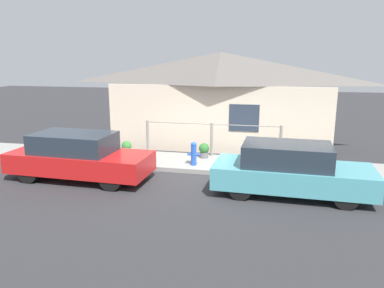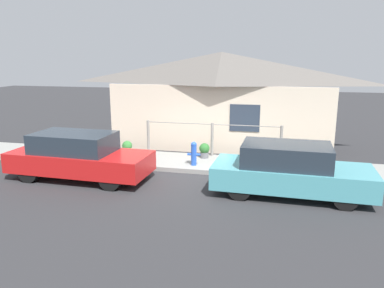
# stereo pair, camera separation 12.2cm
# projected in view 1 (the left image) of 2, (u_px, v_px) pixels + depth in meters

# --- Properties ---
(ground_plane) EXTENTS (60.00, 60.00, 0.00)m
(ground_plane) POSITION_uv_depth(u_px,v_px,m) (202.00, 174.00, 11.81)
(ground_plane) COLOR #2D2D30
(sidewalk) EXTENTS (24.00, 1.96, 0.15)m
(sidewalk) POSITION_uv_depth(u_px,v_px,m) (208.00, 164.00, 12.72)
(sidewalk) COLOR gray
(sidewalk) RESTS_ON ground_plane
(house) EXTENTS (8.91, 2.23, 3.80)m
(house) POSITION_uv_depth(u_px,v_px,m) (220.00, 73.00, 14.59)
(house) COLOR beige
(house) RESTS_ON ground_plane
(fence) EXTENTS (4.90, 0.10, 1.19)m
(fence) POSITION_uv_depth(u_px,v_px,m) (212.00, 138.00, 13.34)
(fence) COLOR gray
(fence) RESTS_ON sidewalk
(car_left) EXTENTS (4.32, 1.76, 1.41)m
(car_left) POSITION_uv_depth(u_px,v_px,m) (78.00, 156.00, 11.22)
(car_left) COLOR red
(car_left) RESTS_ON ground_plane
(car_right) EXTENTS (4.21, 1.75, 1.40)m
(car_right) POSITION_uv_depth(u_px,v_px,m) (290.00, 170.00, 9.95)
(car_right) COLOR teal
(car_right) RESTS_ON ground_plane
(fire_hydrant) EXTENTS (0.43, 0.19, 0.79)m
(fire_hydrant) POSITION_uv_depth(u_px,v_px,m) (194.00, 153.00, 12.21)
(fire_hydrant) COLOR blue
(fire_hydrant) RESTS_ON sidewalk
(potted_plant_near_hydrant) EXTENTS (0.37, 0.37, 0.53)m
(potted_plant_near_hydrant) POSITION_uv_depth(u_px,v_px,m) (204.00, 150.00, 13.12)
(potted_plant_near_hydrant) COLOR slate
(potted_plant_near_hydrant) RESTS_ON sidewalk
(potted_plant_by_fence) EXTENTS (0.36, 0.36, 0.51)m
(potted_plant_by_fence) POSITION_uv_depth(u_px,v_px,m) (127.00, 147.00, 13.52)
(potted_plant_by_fence) COLOR #9E5638
(potted_plant_by_fence) RESTS_ON sidewalk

